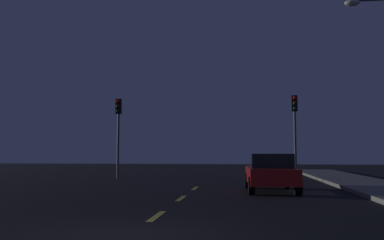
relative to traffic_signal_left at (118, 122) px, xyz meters
name	(u,v)px	position (x,y,z in m)	size (l,w,h in m)	color
ground_plane	(184,196)	(5.32, -9.36, -3.30)	(80.00, 80.00, 0.00)	black
lane_stripe_second	(157,216)	(5.32, -13.76, -3.30)	(0.16, 1.60, 0.01)	#EACC4C
lane_stripe_third	(181,198)	(5.32, -9.96, -3.30)	(0.16, 1.60, 0.01)	#EACC4C
lane_stripe_fourth	(195,188)	(5.32, -6.16, -3.30)	(0.16, 1.60, 0.01)	#EACC4C
traffic_signal_left	(118,122)	(0.00, 0.00, 0.00)	(0.32, 0.38, 4.69)	#4C4C51
traffic_signal_right	(295,120)	(10.23, 0.00, 0.02)	(0.32, 0.38, 4.72)	#4C4C51
car_stopped_ahead	(271,172)	(8.39, -7.19, -2.56)	(1.98, 3.97, 1.45)	#B21919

